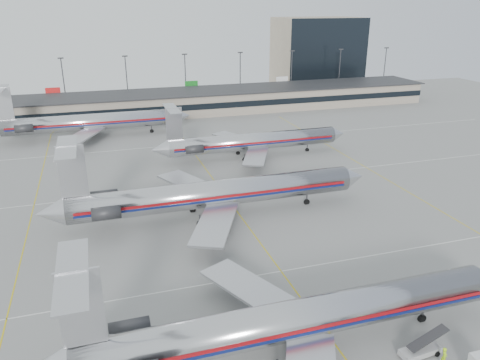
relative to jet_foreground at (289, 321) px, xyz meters
name	(u,v)px	position (x,y,z in m)	size (l,w,h in m)	color
ground	(319,322)	(4.66, 2.94, -3.47)	(260.00, 260.00, 0.00)	gray
apron_markings	(281,271)	(4.66, 12.94, -3.46)	(160.00, 0.15, 0.02)	silver
terminal	(165,103)	(4.66, 100.91, -0.31)	(162.00, 17.00, 6.25)	gray
light_mast_row	(157,77)	(4.66, 114.94, 5.11)	(163.60, 0.40, 15.28)	#38383D
distant_building	(317,53)	(66.66, 130.94, 9.03)	(30.00, 20.00, 25.00)	tan
jet_foreground	(289,321)	(0.00, 0.00, 0.00)	(45.65, 26.88, 11.95)	#BABBBF
jet_second_row	(210,194)	(0.25, 30.20, 0.28)	(49.39, 29.08, 12.93)	#BABBBF
jet_third_row	(250,141)	(15.19, 55.99, -0.14)	(41.89, 25.77, 11.45)	#BABBBF
jet_back_row	(88,122)	(-16.33, 81.66, 0.26)	(46.89, 28.84, 12.82)	#BABBBF
belt_loader	(421,349)	(11.40, -4.03, -2.81)	(4.69, 1.76, 2.44)	#A0A0A0
ramp_worker_near	(444,357)	(12.45, -5.72, -2.53)	(0.69, 0.45, 1.88)	#B4F216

